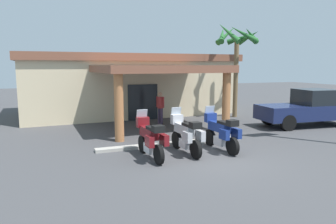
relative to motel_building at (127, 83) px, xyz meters
name	(u,v)px	position (x,y,z in m)	size (l,w,h in m)	color
ground_plane	(213,159)	(0.12, -11.85, -2.00)	(80.00, 80.00, 0.00)	#424244
motel_building	(127,83)	(0.00, 0.00, 0.00)	(14.02, 12.73, 3.90)	beige
motorcycle_maroon	(150,139)	(-1.88, -11.04, -1.30)	(0.72, 2.21, 1.61)	black
motorcycle_silver	(186,135)	(-0.48, -10.90, -1.30)	(0.72, 2.21, 1.61)	black
motorcycle_blue	(221,132)	(0.93, -11.00, -1.30)	(0.72, 2.21, 1.61)	black
pedestrian	(160,105)	(0.63, -4.98, -0.97)	(0.32, 0.47, 1.76)	#3F334C
pickup_truck_navy	(308,108)	(7.77, -8.32, -1.06)	(5.36, 2.39, 1.95)	black
palm_tree_near_portico	(237,44)	(5.83, -4.31, 2.51)	(2.77, 2.77, 5.80)	brown
curb_strip	(173,144)	(-0.48, -9.60, -1.94)	(6.21, 0.36, 0.12)	#ADA89E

